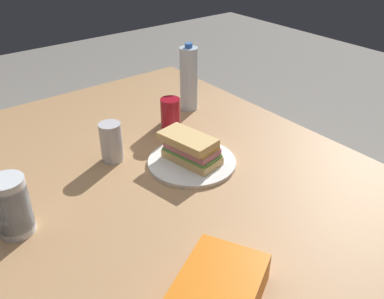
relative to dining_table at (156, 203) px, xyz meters
name	(u,v)px	position (x,y,z in m)	size (l,w,h in m)	color
dining_table	(156,203)	(0.00, 0.00, 0.00)	(1.49, 1.18, 0.78)	tan
paper_plate	(192,162)	(0.00, -0.13, 0.09)	(0.27, 0.27, 0.01)	white
sandwich	(191,148)	(0.00, -0.13, 0.14)	(0.19, 0.13, 0.08)	#DBB26B
soda_can_red	(171,116)	(0.20, -0.20, 0.15)	(0.07, 0.07, 0.12)	maroon
chip_bag	(216,296)	(-0.44, 0.15, 0.12)	(0.23, 0.15, 0.07)	orange
water_bottle_tall	(189,79)	(0.32, -0.37, 0.21)	(0.07, 0.07, 0.25)	silver
plastic_cup_stack	(12,206)	(0.02, 0.38, 0.16)	(0.08, 0.08, 0.15)	silver
soda_can_silver	(111,142)	(0.17, 0.04, 0.15)	(0.07, 0.07, 0.12)	silver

